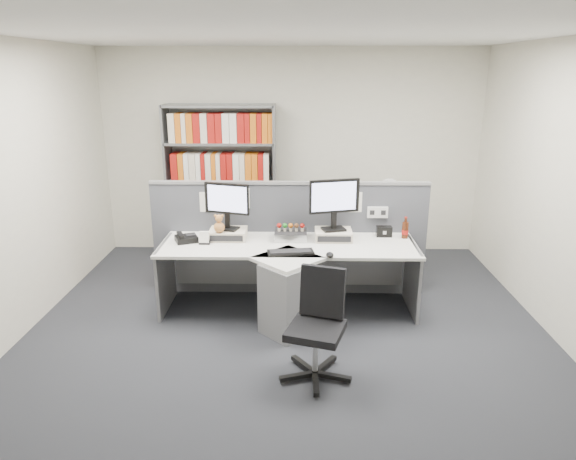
{
  "coord_description": "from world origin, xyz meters",
  "views": [
    {
      "loc": [
        0.1,
        -4.14,
        2.41
      ],
      "look_at": [
        0.0,
        0.65,
        0.92
      ],
      "focal_mm": 32.21,
      "sensor_mm": 36.0,
      "label": 1
    }
  ],
  "objects_px": {
    "desk": "(288,276)",
    "filing_cabinet": "(386,242)",
    "desktop_pc": "(291,235)",
    "cola_bottle": "(405,230)",
    "monitor_right": "(334,200)",
    "shelving_unit": "(222,185)",
    "desk_fan": "(389,192)",
    "desk_calendar": "(204,239)",
    "office_chair": "(318,322)",
    "speaker": "(384,231)",
    "keyboard": "(290,252)",
    "monitor_left": "(227,202)",
    "mouse": "(330,255)",
    "desk_phone": "(186,238)"
  },
  "relations": [
    {
      "from": "filing_cabinet",
      "to": "desk_fan",
      "type": "xyz_separation_m",
      "value": [
        0.0,
        -0.0,
        0.64
      ]
    },
    {
      "from": "speaker",
      "to": "shelving_unit",
      "type": "bearing_deg",
      "value": 144.65
    },
    {
      "from": "monitor_right",
      "to": "office_chair",
      "type": "bearing_deg",
      "value": -98.38
    },
    {
      "from": "shelving_unit",
      "to": "desk_fan",
      "type": "distance_m",
      "value": 2.15
    },
    {
      "from": "desktop_pc",
      "to": "office_chair",
      "type": "bearing_deg",
      "value": -80.04
    },
    {
      "from": "desktop_pc",
      "to": "speaker",
      "type": "height_order",
      "value": "speaker"
    },
    {
      "from": "cola_bottle",
      "to": "office_chair",
      "type": "relative_size",
      "value": 0.26
    },
    {
      "from": "desk",
      "to": "mouse",
      "type": "relative_size",
      "value": 22.38
    },
    {
      "from": "filing_cabinet",
      "to": "office_chair",
      "type": "height_order",
      "value": "office_chair"
    },
    {
      "from": "desktop_pc",
      "to": "mouse",
      "type": "height_order",
      "value": "desktop_pc"
    },
    {
      "from": "monitor_left",
      "to": "mouse",
      "type": "xyz_separation_m",
      "value": [
        1.03,
        -0.54,
        -0.37
      ]
    },
    {
      "from": "cola_bottle",
      "to": "keyboard",
      "type": "bearing_deg",
      "value": -156.89
    },
    {
      "from": "monitor_right",
      "to": "desk_fan",
      "type": "height_order",
      "value": "monitor_right"
    },
    {
      "from": "desk",
      "to": "desk_phone",
      "type": "height_order",
      "value": "desk_phone"
    },
    {
      "from": "desktop_pc",
      "to": "desk_fan",
      "type": "relative_size",
      "value": 0.73
    },
    {
      "from": "desk",
      "to": "monitor_left",
      "type": "xyz_separation_m",
      "value": [
        -0.63,
        0.38,
        0.66
      ]
    },
    {
      "from": "shelving_unit",
      "to": "filing_cabinet",
      "type": "height_order",
      "value": "shelving_unit"
    },
    {
      "from": "monitor_right",
      "to": "mouse",
      "type": "relative_size",
      "value": 4.6
    },
    {
      "from": "desktop_pc",
      "to": "desk_fan",
      "type": "xyz_separation_m",
      "value": [
        1.18,
        1.01,
        0.22
      ]
    },
    {
      "from": "speaker",
      "to": "office_chair",
      "type": "distance_m",
      "value": 1.69
    },
    {
      "from": "keyboard",
      "to": "cola_bottle",
      "type": "bearing_deg",
      "value": 23.11
    },
    {
      "from": "filing_cabinet",
      "to": "mouse",
      "type": "bearing_deg",
      "value": -117.27
    },
    {
      "from": "desk",
      "to": "mouse",
      "type": "bearing_deg",
      "value": -21.21
    },
    {
      "from": "filing_cabinet",
      "to": "monitor_right",
      "type": "bearing_deg",
      "value": -125.85
    },
    {
      "from": "desk_fan",
      "to": "mouse",
      "type": "bearing_deg",
      "value": -117.28
    },
    {
      "from": "filing_cabinet",
      "to": "desktop_pc",
      "type": "bearing_deg",
      "value": -139.5
    },
    {
      "from": "desk_phone",
      "to": "desk_calendar",
      "type": "relative_size",
      "value": 2.09
    },
    {
      "from": "keyboard",
      "to": "mouse",
      "type": "distance_m",
      "value": 0.38
    },
    {
      "from": "monitor_right",
      "to": "cola_bottle",
      "type": "height_order",
      "value": "monitor_right"
    },
    {
      "from": "monitor_right",
      "to": "desk_phone",
      "type": "distance_m",
      "value": 1.57
    },
    {
      "from": "mouse",
      "to": "desk_calendar",
      "type": "height_order",
      "value": "desk_calendar"
    },
    {
      "from": "keyboard",
      "to": "filing_cabinet",
      "type": "relative_size",
      "value": 0.66
    },
    {
      "from": "desk",
      "to": "mouse",
      "type": "xyz_separation_m",
      "value": [
        0.4,
        -0.15,
        0.29
      ]
    },
    {
      "from": "desk_fan",
      "to": "monitor_left",
      "type": "bearing_deg",
      "value": -151.02
    },
    {
      "from": "desk",
      "to": "filing_cabinet",
      "type": "height_order",
      "value": "desk"
    },
    {
      "from": "desk",
      "to": "office_chair",
      "type": "height_order",
      "value": "office_chair"
    },
    {
      "from": "desk_phone",
      "to": "office_chair",
      "type": "height_order",
      "value": "office_chair"
    },
    {
      "from": "desk_fan",
      "to": "keyboard",
      "type": "bearing_deg",
      "value": -128.66
    },
    {
      "from": "speaker",
      "to": "cola_bottle",
      "type": "distance_m",
      "value": 0.22
    },
    {
      "from": "keyboard",
      "to": "speaker",
      "type": "distance_m",
      "value": 1.13
    },
    {
      "from": "desk_calendar",
      "to": "office_chair",
      "type": "distance_m",
      "value": 1.66
    },
    {
      "from": "desktop_pc",
      "to": "cola_bottle",
      "type": "bearing_deg",
      "value": 2.29
    },
    {
      "from": "desk_calendar",
      "to": "cola_bottle",
      "type": "xyz_separation_m",
      "value": [
        2.07,
        0.23,
        0.03
      ]
    },
    {
      "from": "cola_bottle",
      "to": "desk_fan",
      "type": "bearing_deg",
      "value": 91.14
    },
    {
      "from": "desk_calendar",
      "to": "filing_cabinet",
      "type": "height_order",
      "value": "desk_calendar"
    },
    {
      "from": "desk",
      "to": "office_chair",
      "type": "distance_m",
      "value": 1.02
    },
    {
      "from": "desktop_pc",
      "to": "desk_fan",
      "type": "bearing_deg",
      "value": 40.48
    },
    {
      "from": "office_chair",
      "to": "desktop_pc",
      "type": "bearing_deg",
      "value": 99.96
    },
    {
      "from": "desk_fan",
      "to": "shelving_unit",
      "type": "bearing_deg",
      "value": 167.92
    },
    {
      "from": "monitor_right",
      "to": "shelving_unit",
      "type": "distance_m",
      "value": 2.01
    }
  ]
}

